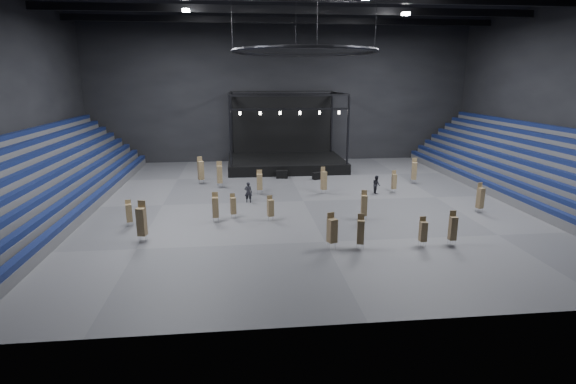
{
  "coord_description": "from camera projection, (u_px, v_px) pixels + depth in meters",
  "views": [
    {
      "loc": [
        -5.62,
        -38.87,
        10.85
      ],
      "look_at": [
        -1.62,
        -2.0,
        1.4
      ],
      "focal_mm": 28.0,
      "sensor_mm": 36.0,
      "label": 1
    }
  ],
  "objects": [
    {
      "name": "chair_stack_4",
      "position": [
        332.0,
        230.0,
        29.1
      ],
      "size": [
        0.69,
        0.69,
        2.41
      ],
      "rotation": [
        0.0,
        0.0,
        0.36
      ],
      "color": "silver",
      "rests_on": "floor"
    },
    {
      "name": "stage",
      "position": [
        285.0,
        155.0,
        55.99
      ],
      "size": [
        14.0,
        10.0,
        9.2
      ],
      "color": "black",
      "rests_on": "floor"
    },
    {
      "name": "bleachers_left",
      "position": [
        35.0,
        189.0,
        37.89
      ],
      "size": [
        7.2,
        40.0,
        6.4
      ],
      "color": "#4B4B4D",
      "rests_on": "floor"
    },
    {
      "name": "flight_case_left",
      "position": [
        282.0,
        174.0,
        49.93
      ],
      "size": [
        1.34,
        0.76,
        0.86
      ],
      "primitive_type": "cube",
      "rotation": [
        0.0,
        0.0,
        -0.09
      ],
      "color": "black",
      "rests_on": "floor"
    },
    {
      "name": "chair_stack_14",
      "position": [
        260.0,
        181.0,
        42.9
      ],
      "size": [
        0.55,
        0.55,
        2.33
      ],
      "rotation": [
        0.0,
        0.0,
        -0.02
      ],
      "color": "silver",
      "rests_on": "floor"
    },
    {
      "name": "chair_stack_1",
      "position": [
        364.0,
        205.0,
        35.0
      ],
      "size": [
        0.5,
        0.5,
        2.39
      ],
      "rotation": [
        0.0,
        0.0,
        -0.13
      ],
      "color": "silver",
      "rests_on": "floor"
    },
    {
      "name": "man_center",
      "position": [
        248.0,
        192.0,
        40.08
      ],
      "size": [
        0.74,
        0.54,
        1.86
      ],
      "primitive_type": "imported",
      "rotation": [
        0.0,
        0.0,
        2.99
      ],
      "color": "black",
      "rests_on": "floor"
    },
    {
      "name": "chair_stack_6",
      "position": [
        129.0,
        212.0,
        33.57
      ],
      "size": [
        0.54,
        0.54,
        2.03
      ],
      "rotation": [
        0.0,
        0.0,
        0.26
      ],
      "color": "silver",
      "rests_on": "floor"
    },
    {
      "name": "chair_stack_0",
      "position": [
        215.0,
        207.0,
        34.5
      ],
      "size": [
        0.49,
        0.49,
        2.36
      ],
      "rotation": [
        0.0,
        0.0,
        0.03
      ],
      "color": "silver",
      "rests_on": "floor"
    },
    {
      "name": "bleachers_right",
      "position": [
        542.0,
        177.0,
        42.68
      ],
      "size": [
        7.2,
        40.0,
        6.4
      ],
      "color": "#4B4B4D",
      "rests_on": "floor"
    },
    {
      "name": "floor",
      "position": [
        303.0,
        201.0,
        40.71
      ],
      "size": [
        50.0,
        50.0,
        0.0
      ],
      "primitive_type": "plane",
      "color": "#49494C",
      "rests_on": "ground"
    },
    {
      "name": "chair_stack_11",
      "position": [
        324.0,
        180.0,
        43.1
      ],
      "size": [
        0.6,
        0.6,
        2.59
      ],
      "rotation": [
        0.0,
        0.0,
        0.36
      ],
      "color": "silver",
      "rests_on": "floor"
    },
    {
      "name": "chair_stack_5",
      "position": [
        201.0,
        170.0,
        47.05
      ],
      "size": [
        0.72,
        0.72,
        2.87
      ],
      "rotation": [
        0.0,
        0.0,
        0.4
      ],
      "color": "silver",
      "rests_on": "floor"
    },
    {
      "name": "wall_front",
      "position": [
        378.0,
        125.0,
        18.26
      ],
      "size": [
        50.0,
        0.2,
        18.0
      ],
      "primitive_type": "cube",
      "color": "black",
      "rests_on": "ground"
    },
    {
      "name": "chair_stack_16",
      "position": [
        270.0,
        207.0,
        34.89
      ],
      "size": [
        0.55,
        0.55,
        2.01
      ],
      "rotation": [
        0.0,
        0.0,
        0.28
      ],
      "color": "silver",
      "rests_on": "floor"
    },
    {
      "name": "flight_case_right",
      "position": [
        318.0,
        176.0,
        49.41
      ],
      "size": [
        1.27,
        0.97,
        0.76
      ],
      "primitive_type": "cube",
      "rotation": [
        0.0,
        0.0,
        0.41
      ],
      "color": "black",
      "rests_on": "floor"
    },
    {
      "name": "chair_stack_8",
      "position": [
        233.0,
        205.0,
        35.57
      ],
      "size": [
        0.5,
        0.5,
        1.99
      ],
      "rotation": [
        0.0,
        0.0,
        0.25
      ],
      "color": "silver",
      "rests_on": "floor"
    },
    {
      "name": "chair_stack_15",
      "position": [
        414.0,
        170.0,
        47.26
      ],
      "size": [
        0.62,
        0.62,
        2.69
      ],
      "rotation": [
        0.0,
        0.0,
        -0.25
      ],
      "color": "silver",
      "rests_on": "floor"
    },
    {
      "name": "chair_stack_3",
      "position": [
        361.0,
        231.0,
        29.08
      ],
      "size": [
        0.53,
        0.53,
        2.34
      ],
      "rotation": [
        0.0,
        0.0,
        -0.21
      ],
      "color": "silver",
      "rests_on": "floor"
    },
    {
      "name": "flight_case_mid",
      "position": [
        283.0,
        175.0,
        49.86
      ],
      "size": [
        1.13,
        0.79,
        0.69
      ],
      "primitive_type": "cube",
      "rotation": [
        0.0,
        0.0,
        -0.29
      ],
      "color": "black",
      "rests_on": "floor"
    },
    {
      "name": "chair_stack_13",
      "position": [
        142.0,
        221.0,
        30.32
      ],
      "size": [
        0.64,
        0.64,
        2.86
      ],
      "rotation": [
        0.0,
        0.0,
        -0.21
      ],
      "color": "silver",
      "rests_on": "floor"
    },
    {
      "name": "wall_back",
      "position": [
        281.0,
        92.0,
        58.72
      ],
      "size": [
        50.0,
        0.2,
        18.0
      ],
      "primitive_type": "cube",
      "color": "black",
      "rests_on": "ground"
    },
    {
      "name": "crew_member",
      "position": [
        376.0,
        184.0,
        43.22
      ],
      "size": [
        0.71,
        0.89,
        1.76
      ],
      "primitive_type": "imported",
      "rotation": [
        0.0,
        0.0,
        1.62
      ],
      "color": "black",
      "rests_on": "floor"
    },
    {
      "name": "chair_stack_2",
      "position": [
        220.0,
        174.0,
        45.55
      ],
      "size": [
        0.58,
        0.58,
        2.66
      ],
      "rotation": [
        0.0,
        0.0,
        0.08
      ],
      "color": "silver",
      "rests_on": "floor"
    },
    {
      "name": "chair_stack_12",
      "position": [
        394.0,
        181.0,
        43.61
      ],
      "size": [
        0.42,
        0.42,
        2.16
      ],
      "rotation": [
        0.0,
        0.0,
        -0.01
      ],
      "color": "silver",
      "rests_on": "floor"
    },
    {
      "name": "wall_right",
      "position": [
        574.0,
        99.0,
        41.1
      ],
      "size": [
        0.2,
        42.0,
        18.0
      ],
      "primitive_type": "cube",
      "color": "black",
      "rests_on": "ground"
    },
    {
      "name": "chair_stack_7",
      "position": [
        423.0,
        231.0,
        29.55
      ],
      "size": [
        0.45,
        0.45,
        2.02
      ],
      "rotation": [
        0.0,
        0.0,
        0.01
      ],
      "color": "silver",
      "rests_on": "floor"
    },
    {
      "name": "truss_ring",
      "position": [
        305.0,
        51.0,
        37.5
      ],
      "size": [
        12.3,
        12.3,
        5.15
      ],
      "color": "black",
      "rests_on": "ceiling"
    },
    {
      "name": "chair_stack_10",
      "position": [
        480.0,
        197.0,
        36.95
      ],
      "size": [
        0.58,
        0.58,
        2.52
      ],
      "rotation": [
        0.0,
        0.0,
        0.28
      ],
      "color": "silver",
      "rests_on": "floor"
    },
    {
      "name": "chair_stack_9",
      "position": [
        453.0,
        228.0,
        29.76
      ],
      "size": [
        0.46,
        0.46,
        2.35
      ],
      "rotation": [
        0.0,
        0.0,
        -0.02
      ],
      "color": "silver",
      "rests_on": "floor"
    }
  ]
}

